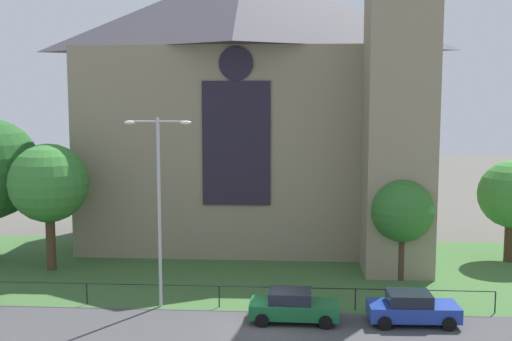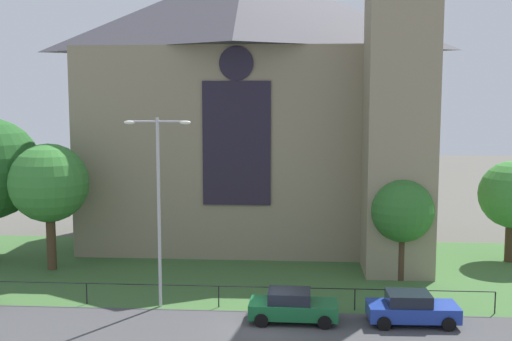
# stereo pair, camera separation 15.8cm
# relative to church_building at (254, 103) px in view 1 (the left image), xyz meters

# --- Properties ---
(ground) EXTENTS (160.00, 160.00, 0.00)m
(ground) POSITION_rel_church_building_xyz_m (1.76, -7.23, -10.27)
(ground) COLOR #56544C
(grass_verge) EXTENTS (120.00, 20.00, 0.01)m
(grass_verge) POSITION_rel_church_building_xyz_m (1.76, -9.23, -10.27)
(grass_verge) COLOR #3D6633
(grass_verge) RESTS_ON ground
(church_building) EXTENTS (23.20, 16.20, 26.00)m
(church_building) POSITION_rel_church_building_xyz_m (0.00, 0.00, 0.00)
(church_building) COLOR gray
(church_building) RESTS_ON ground
(iron_railing) EXTENTS (27.60, 0.07, 1.13)m
(iron_railing) POSITION_rel_church_building_xyz_m (-0.77, -14.73, -9.31)
(iron_railing) COLOR black
(iron_railing) RESTS_ON ground
(tree_right_far) EXTENTS (4.35, 4.35, 6.61)m
(tree_right_far) POSITION_rel_church_building_xyz_m (17.06, -4.42, -5.90)
(tree_right_far) COLOR #423021
(tree_right_far) RESTS_ON ground
(tree_left_near) EXTENTS (4.84, 4.84, 7.86)m
(tree_left_near) POSITION_rel_church_building_xyz_m (-12.06, -8.37, -4.87)
(tree_left_near) COLOR #4C3823
(tree_left_near) RESTS_ON ground
(tree_right_near) EXTENTS (3.66, 3.66, 5.97)m
(tree_right_near) POSITION_rel_church_building_xyz_m (9.24, -9.22, -6.17)
(tree_right_near) COLOR #423021
(tree_right_near) RESTS_ON ground
(streetlamp_near) EXTENTS (3.37, 0.26, 9.66)m
(streetlamp_near) POSITION_rel_church_building_xyz_m (-3.76, -14.83, -4.26)
(streetlamp_near) COLOR #B2B2B7
(streetlamp_near) RESTS_ON ground
(parked_car_green) EXTENTS (4.24, 2.10, 1.51)m
(parked_car_green) POSITION_rel_church_building_xyz_m (3.01, -16.51, -9.53)
(parked_car_green) COLOR #196033
(parked_car_green) RESTS_ON ground
(parked_car_blue) EXTENTS (4.26, 2.14, 1.51)m
(parked_car_blue) POSITION_rel_church_building_xyz_m (8.62, -16.44, -9.53)
(parked_car_blue) COLOR #1E3899
(parked_car_blue) RESTS_ON ground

